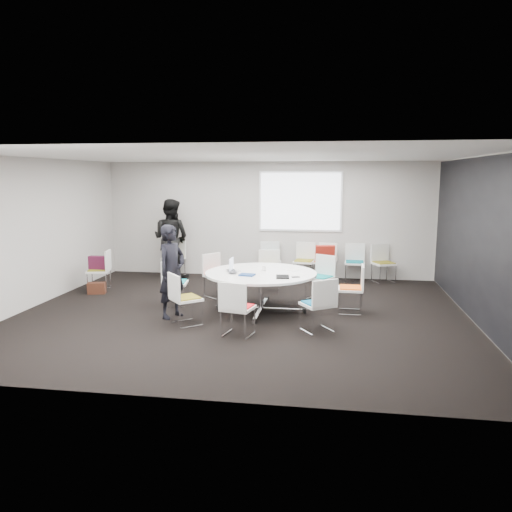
# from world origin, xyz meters

# --- Properties ---
(room_shell) EXTENTS (8.08, 7.08, 2.88)m
(room_shell) POSITION_xyz_m (0.09, 0.00, 1.40)
(room_shell) COLOR black
(room_shell) RESTS_ON ground
(conference_table) EXTENTS (2.02, 2.02, 0.73)m
(conference_table) POSITION_xyz_m (0.32, 0.24, 0.52)
(conference_table) COLOR silver
(conference_table) RESTS_ON ground
(projection_screen) EXTENTS (1.90, 0.03, 1.35)m
(projection_screen) POSITION_xyz_m (0.80, 3.46, 1.85)
(projection_screen) COLOR white
(projection_screen) RESTS_ON room_shell
(chair_ring_a) EXTENTS (0.45, 0.47, 0.88)m
(chair_ring_a) POSITION_xyz_m (1.94, 0.39, 0.28)
(chair_ring_a) COLOR silver
(chair_ring_a) RESTS_ON ground
(chair_ring_b) EXTENTS (0.62, 0.62, 0.88)m
(chair_ring_b) POSITION_xyz_m (1.37, 1.30, 0.28)
(chair_ring_b) COLOR silver
(chair_ring_b) RESTS_ON ground
(chair_ring_c) EXTENTS (0.50, 0.49, 0.88)m
(chair_ring_c) POSITION_xyz_m (0.26, 1.82, 0.28)
(chair_ring_c) COLOR silver
(chair_ring_c) RESTS_ON ground
(chair_ring_d) EXTENTS (0.64, 0.64, 0.88)m
(chair_ring_d) POSITION_xyz_m (-0.72, 1.20, 0.28)
(chair_ring_d) COLOR silver
(chair_ring_d) RESTS_ON ground
(chair_ring_e) EXTENTS (0.51, 0.52, 0.88)m
(chair_ring_e) POSITION_xyz_m (-1.37, 0.38, 0.28)
(chair_ring_e) COLOR silver
(chair_ring_e) RESTS_ON ground
(chair_ring_f) EXTENTS (0.64, 0.64, 0.88)m
(chair_ring_f) POSITION_xyz_m (-0.80, -0.78, 0.28)
(chair_ring_f) COLOR silver
(chair_ring_f) RESTS_ON ground
(chair_ring_g) EXTENTS (0.55, 0.54, 0.88)m
(chair_ring_g) POSITION_xyz_m (0.17, -1.23, 0.28)
(chair_ring_g) COLOR silver
(chair_ring_g) RESTS_ON ground
(chair_ring_h) EXTENTS (0.63, 0.63, 0.88)m
(chair_ring_h) POSITION_xyz_m (1.39, -0.82, 0.28)
(chair_ring_h) COLOR silver
(chair_ring_h) RESTS_ON ground
(chair_back_a) EXTENTS (0.55, 0.54, 0.88)m
(chair_back_a) POSITION_xyz_m (0.13, 3.17, 0.28)
(chair_back_a) COLOR silver
(chair_back_a) RESTS_ON ground
(chair_back_b) EXTENTS (0.52, 0.51, 0.88)m
(chair_back_b) POSITION_xyz_m (0.93, 3.17, 0.28)
(chair_back_b) COLOR silver
(chair_back_b) RESTS_ON ground
(chair_back_c) EXTENTS (0.57, 0.56, 0.88)m
(chair_back_c) POSITION_xyz_m (1.43, 3.14, 0.28)
(chair_back_c) COLOR silver
(chair_back_c) RESTS_ON ground
(chair_back_d) EXTENTS (0.48, 0.46, 0.88)m
(chair_back_d) POSITION_xyz_m (2.11, 3.17, 0.28)
(chair_back_d) COLOR silver
(chair_back_d) RESTS_ON ground
(chair_back_e) EXTENTS (0.60, 0.60, 0.88)m
(chair_back_e) POSITION_xyz_m (2.77, 3.16, 0.28)
(chair_back_e) COLOR silver
(chair_back_e) RESTS_ON ground
(chair_spare_left) EXTENTS (0.54, 0.55, 0.88)m
(chair_spare_left) POSITION_xyz_m (-3.36, 1.33, 0.28)
(chair_spare_left) COLOR silver
(chair_spare_left) RESTS_ON ground
(chair_person_back) EXTENTS (0.57, 0.56, 0.88)m
(chair_person_back) POSITION_xyz_m (-2.28, 3.13, 0.28)
(chair_person_back) COLOR silver
(chair_person_back) RESTS_ON ground
(person_main) EXTENTS (0.60, 0.70, 1.63)m
(person_main) POSITION_xyz_m (-1.16, -0.37, 0.82)
(person_main) COLOR black
(person_main) RESTS_ON ground
(person_back) EXTENTS (1.08, 0.93, 1.91)m
(person_back) POSITION_xyz_m (-2.29, 2.97, 0.96)
(person_back) COLOR black
(person_back) RESTS_ON ground
(laptop) EXTENTS (0.35, 0.43, 0.03)m
(laptop) POSITION_xyz_m (-0.15, 0.16, 0.74)
(laptop) COLOR #333338
(laptop) RESTS_ON conference_table
(laptop_lid) EXTENTS (0.02, 0.30, 0.22)m
(laptop_lid) POSITION_xyz_m (-0.23, 0.26, 0.86)
(laptop_lid) COLOR silver
(laptop_lid) RESTS_ON conference_table
(notebook_black) EXTENTS (0.25, 0.32, 0.02)m
(notebook_black) POSITION_xyz_m (0.75, -0.16, 0.74)
(notebook_black) COLOR black
(notebook_black) RESTS_ON conference_table
(tablet_folio) EXTENTS (0.29, 0.24, 0.03)m
(tablet_folio) POSITION_xyz_m (0.12, -0.10, 0.74)
(tablet_folio) COLOR navy
(tablet_folio) RESTS_ON conference_table
(papers_right) EXTENTS (0.36, 0.36, 0.00)m
(papers_right) POSITION_xyz_m (0.88, 0.59, 0.73)
(papers_right) COLOR white
(papers_right) RESTS_ON conference_table
(papers_front) EXTENTS (0.34, 0.28, 0.00)m
(papers_front) POSITION_xyz_m (0.97, 0.14, 0.73)
(papers_front) COLOR white
(papers_front) RESTS_ON conference_table
(cup) EXTENTS (0.08, 0.08, 0.09)m
(cup) POSITION_xyz_m (0.35, 0.40, 0.78)
(cup) COLOR white
(cup) RESTS_ON conference_table
(phone) EXTENTS (0.16, 0.11, 0.01)m
(phone) POSITION_xyz_m (0.97, -0.11, 0.73)
(phone) COLOR black
(phone) RESTS_ON conference_table
(maroon_bag) EXTENTS (0.40, 0.15, 0.28)m
(maroon_bag) POSITION_xyz_m (-3.37, 1.32, 0.62)
(maroon_bag) COLOR #501530
(maroon_bag) RESTS_ON chair_spare_left
(brown_bag) EXTENTS (0.39, 0.25, 0.24)m
(brown_bag) POSITION_xyz_m (-3.31, 1.06, 0.12)
(brown_bag) COLOR #432115
(brown_bag) RESTS_ON ground
(red_jacket) EXTENTS (0.46, 0.23, 0.36)m
(red_jacket) POSITION_xyz_m (1.42, 2.91, 0.70)
(red_jacket) COLOR #A21F13
(red_jacket) RESTS_ON chair_back_c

